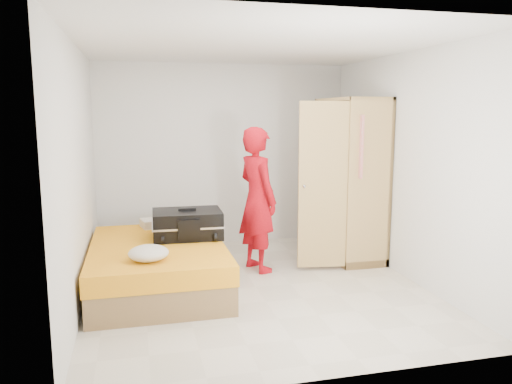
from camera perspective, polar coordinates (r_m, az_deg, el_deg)
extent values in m
plane|color=beige|center=(5.64, -0.03, -10.81)|extent=(4.00, 4.00, 0.00)
plane|color=white|center=(5.34, -0.03, 16.42)|extent=(4.00, 4.00, 0.00)
cube|color=white|center=(7.28, -3.74, 4.23)|extent=(3.60, 0.02, 2.60)
cube|color=white|center=(3.44, 7.80, -1.42)|extent=(3.60, 0.02, 2.60)
cube|color=white|center=(5.22, -19.63, 1.74)|extent=(0.02, 4.00, 2.60)
cube|color=white|center=(6.01, 16.90, 2.80)|extent=(0.02, 4.00, 2.60)
cube|color=olive|center=(5.68, -11.11, -9.23)|extent=(1.40, 2.00, 0.30)
cube|color=orange|center=(5.61, -11.19, -6.80)|extent=(1.42, 2.02, 0.20)
cube|color=tan|center=(6.82, 12.77, 1.56)|extent=(0.04, 1.20, 2.10)
cube|color=tan|center=(6.18, 12.90, 0.79)|extent=(0.58, 0.04, 2.10)
cube|color=tan|center=(7.23, 8.81, 2.11)|extent=(0.58, 0.04, 2.10)
cube|color=tan|center=(6.64, 10.96, 10.34)|extent=(0.58, 1.20, 0.04)
cube|color=#A68447|center=(6.90, 10.45, -6.75)|extent=(0.58, 1.20, 0.10)
cube|color=tan|center=(6.87, 7.62, 1.77)|extent=(0.04, 0.59, 2.00)
cube|color=tan|center=(6.01, 7.64, 0.70)|extent=(0.59, 0.13, 2.00)
cylinder|color=#B2B2B7|center=(6.64, 10.92, 8.96)|extent=(0.02, 1.10, 0.02)
imported|color=red|center=(6.03, 0.17, -0.86)|extent=(0.60, 0.74, 1.75)
cube|color=black|center=(5.78, -7.87, -3.62)|extent=(0.79, 0.58, 0.31)
cube|color=black|center=(5.75, -7.90, -1.97)|extent=(0.20, 0.06, 0.03)
ellipsoid|color=silver|center=(4.97, -12.18, -6.84)|extent=(0.39, 0.39, 0.15)
cube|color=silver|center=(6.40, -10.54, -3.41)|extent=(0.59, 0.39, 0.10)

